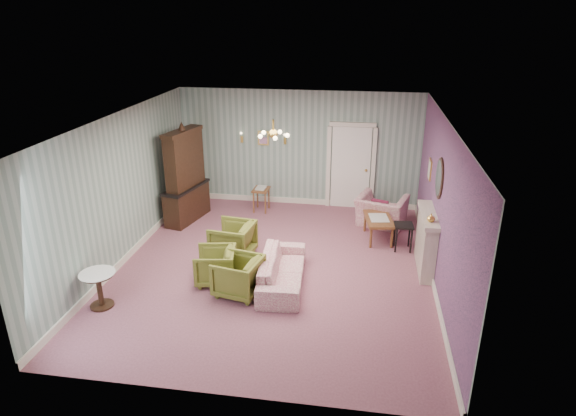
% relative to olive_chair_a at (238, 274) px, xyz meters
% --- Properties ---
extents(floor, '(7.00, 7.00, 0.00)m').
position_rel_olive_chair_a_xyz_m(floor, '(0.46, 1.04, -0.38)').
color(floor, '#955669').
rests_on(floor, ground).
extents(ceiling, '(7.00, 7.00, 0.00)m').
position_rel_olive_chair_a_xyz_m(ceiling, '(0.46, 1.04, 2.52)').
color(ceiling, white).
rests_on(ceiling, ground).
extents(wall_back, '(6.00, 0.00, 6.00)m').
position_rel_olive_chair_a_xyz_m(wall_back, '(0.46, 4.54, 1.07)').
color(wall_back, gray).
rests_on(wall_back, ground).
extents(wall_front, '(6.00, 0.00, 6.00)m').
position_rel_olive_chair_a_xyz_m(wall_front, '(0.46, -2.46, 1.07)').
color(wall_front, gray).
rests_on(wall_front, ground).
extents(wall_left, '(0.00, 7.00, 7.00)m').
position_rel_olive_chair_a_xyz_m(wall_left, '(-2.54, 1.04, 1.07)').
color(wall_left, gray).
rests_on(wall_left, ground).
extents(wall_right, '(0.00, 7.00, 7.00)m').
position_rel_olive_chair_a_xyz_m(wall_right, '(3.46, 1.04, 1.07)').
color(wall_right, gray).
rests_on(wall_right, ground).
extents(wall_right_floral, '(0.00, 7.00, 7.00)m').
position_rel_olive_chair_a_xyz_m(wall_right_floral, '(3.44, 1.04, 1.07)').
color(wall_right_floral, '#BD5E97').
rests_on(wall_right_floral, ground).
extents(door, '(1.12, 0.12, 2.16)m').
position_rel_olive_chair_a_xyz_m(door, '(1.76, 4.50, 0.70)').
color(door, white).
rests_on(door, floor).
extents(olive_chair_a, '(0.84, 0.88, 0.77)m').
position_rel_olive_chair_a_xyz_m(olive_chair_a, '(0.00, 0.00, 0.00)').
color(olive_chair_a, olive).
rests_on(olive_chair_a, floor).
extents(olive_chair_b, '(0.76, 0.80, 0.72)m').
position_rel_olive_chair_a_xyz_m(olive_chair_b, '(-0.51, 0.33, -0.02)').
color(olive_chair_b, olive).
rests_on(olive_chair_b, floor).
extents(olive_chair_c, '(0.83, 0.87, 0.81)m').
position_rel_olive_chair_a_xyz_m(olive_chair_c, '(-0.46, 1.36, 0.02)').
color(olive_chair_c, olive).
rests_on(olive_chair_c, floor).
extents(sofa_chintz, '(0.68, 1.94, 0.75)m').
position_rel_olive_chair_a_xyz_m(sofa_chintz, '(0.71, 0.45, -0.01)').
color(sofa_chintz, '#A84367').
rests_on(sofa_chintz, floor).
extents(wingback_chair, '(1.23, 0.99, 0.94)m').
position_rel_olive_chair_a_xyz_m(wingback_chair, '(2.54, 3.45, 0.09)').
color(wingback_chair, '#A84367').
rests_on(wingback_chair, floor).
extents(dresser, '(0.78, 1.46, 2.31)m').
position_rel_olive_chair_a_xyz_m(dresser, '(-2.01, 3.06, 0.77)').
color(dresser, black).
rests_on(dresser, floor).
extents(fireplace, '(0.30, 1.40, 1.16)m').
position_rel_olive_chair_a_xyz_m(fireplace, '(3.32, 1.44, 0.20)').
color(fireplace, beige).
rests_on(fireplace, floor).
extents(mantel_vase, '(0.15, 0.15, 0.15)m').
position_rel_olive_chair_a_xyz_m(mantel_vase, '(3.30, 1.04, 0.85)').
color(mantel_vase, gold).
rests_on(mantel_vase, fireplace).
extents(oval_mirror, '(0.04, 0.76, 0.84)m').
position_rel_olive_chair_a_xyz_m(oval_mirror, '(3.42, 1.44, 1.47)').
color(oval_mirror, white).
rests_on(oval_mirror, wall_right).
extents(framed_print, '(0.04, 0.34, 0.42)m').
position_rel_olive_chair_a_xyz_m(framed_print, '(3.43, 2.79, 1.22)').
color(framed_print, gold).
rests_on(framed_print, wall_right).
extents(coffee_table, '(0.70, 1.07, 0.51)m').
position_rel_olive_chair_a_xyz_m(coffee_table, '(2.45, 2.64, -0.13)').
color(coffee_table, brown).
rests_on(coffee_table, floor).
extents(side_table_black, '(0.40, 0.40, 0.57)m').
position_rel_olive_chair_a_xyz_m(side_table_black, '(2.95, 2.21, -0.10)').
color(side_table_black, black).
rests_on(side_table_black, floor).
extents(pedestal_table, '(0.60, 0.60, 0.64)m').
position_rel_olive_chair_a_xyz_m(pedestal_table, '(-2.19, -0.76, -0.06)').
color(pedestal_table, black).
rests_on(pedestal_table, floor).
extents(nesting_table, '(0.40, 0.50, 0.63)m').
position_rel_olive_chair_a_xyz_m(nesting_table, '(-0.39, 3.89, -0.07)').
color(nesting_table, brown).
rests_on(nesting_table, floor).
extents(gilt_mirror_back, '(0.28, 0.06, 0.36)m').
position_rel_olive_chair_a_xyz_m(gilt_mirror_back, '(-0.44, 4.50, 1.32)').
color(gilt_mirror_back, gold).
rests_on(gilt_mirror_back, wall_back).
extents(sconce_left, '(0.16, 0.12, 0.30)m').
position_rel_olive_chair_a_xyz_m(sconce_left, '(-0.99, 4.48, 1.32)').
color(sconce_left, gold).
rests_on(sconce_left, wall_back).
extents(sconce_right, '(0.16, 0.12, 0.30)m').
position_rel_olive_chair_a_xyz_m(sconce_right, '(0.11, 4.48, 1.32)').
color(sconce_right, gold).
rests_on(sconce_right, wall_back).
extents(chandelier, '(0.56, 0.56, 0.36)m').
position_rel_olive_chair_a_xyz_m(chandelier, '(0.46, 1.04, 2.25)').
color(chandelier, gold).
rests_on(chandelier, ceiling).
extents(burgundy_cushion, '(0.41, 0.28, 0.39)m').
position_rel_olive_chair_a_xyz_m(burgundy_cushion, '(2.49, 3.30, 0.10)').
color(burgundy_cushion, maroon).
rests_on(burgundy_cushion, wingback_chair).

